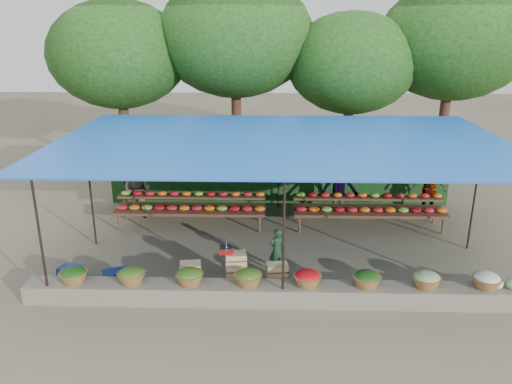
{
  "coord_description": "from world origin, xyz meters",
  "views": [
    {
      "loc": [
        -0.3,
        -11.79,
        5.47
      ],
      "look_at": [
        -0.62,
        0.2,
        1.41
      ],
      "focal_mm": 35.0,
      "sensor_mm": 36.0,
      "label": 1
    }
  ],
  "objects_px": {
    "weighing_scale": "(226,250)",
    "blue_crate_back": "(116,277)",
    "vendor_seated": "(277,250)",
    "crate_counter": "(235,272)",
    "blue_crate_front": "(71,273)"
  },
  "relations": [
    {
      "from": "crate_counter",
      "to": "blue_crate_back",
      "type": "bearing_deg",
      "value": -179.1
    },
    {
      "from": "crate_counter",
      "to": "vendor_seated",
      "type": "bearing_deg",
      "value": 36.43
    },
    {
      "from": "weighing_scale",
      "to": "blue_crate_back",
      "type": "distance_m",
      "value": 2.55
    },
    {
      "from": "blue_crate_front",
      "to": "blue_crate_back",
      "type": "bearing_deg",
      "value": 5.16
    },
    {
      "from": "crate_counter",
      "to": "vendor_seated",
      "type": "xyz_separation_m",
      "value": [
        0.93,
        0.68,
        0.22
      ]
    },
    {
      "from": "weighing_scale",
      "to": "vendor_seated",
      "type": "bearing_deg",
      "value": 31.8
    },
    {
      "from": "vendor_seated",
      "to": "blue_crate_back",
      "type": "height_order",
      "value": "vendor_seated"
    },
    {
      "from": "vendor_seated",
      "to": "blue_crate_front",
      "type": "bearing_deg",
      "value": -16.62
    },
    {
      "from": "crate_counter",
      "to": "blue_crate_front",
      "type": "height_order",
      "value": "crate_counter"
    },
    {
      "from": "vendor_seated",
      "to": "blue_crate_back",
      "type": "bearing_deg",
      "value": -11.61
    },
    {
      "from": "crate_counter",
      "to": "blue_crate_front",
      "type": "bearing_deg",
      "value": 177.58
    },
    {
      "from": "blue_crate_front",
      "to": "crate_counter",
      "type": "bearing_deg",
      "value": 13.22
    },
    {
      "from": "weighing_scale",
      "to": "blue_crate_front",
      "type": "distance_m",
      "value": 3.59
    },
    {
      "from": "weighing_scale",
      "to": "vendor_seated",
      "type": "relative_size",
      "value": 0.3
    },
    {
      "from": "vendor_seated",
      "to": "crate_counter",
      "type": "bearing_deg",
      "value": 13.31
    }
  ]
}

